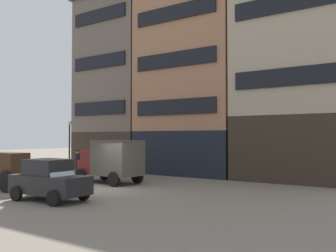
% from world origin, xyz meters
% --- Properties ---
extents(ground_plane, '(120.00, 120.00, 0.00)m').
position_xyz_m(ground_plane, '(0.00, 0.00, 0.00)').
color(ground_plane, slate).
extents(building_far_left, '(7.28, 5.68, 15.38)m').
position_xyz_m(building_far_left, '(-7.84, 10.31, 7.74)').
color(building_far_left, '#33281E').
rests_on(building_far_left, ground_plane).
extents(building_center_left, '(8.45, 5.68, 17.34)m').
position_xyz_m(building_center_left, '(-0.32, 10.31, 8.72)').
color(building_center_left, black).
rests_on(building_center_left, ground_plane).
extents(building_center_right, '(7.93, 5.68, 13.50)m').
position_xyz_m(building_center_right, '(7.51, 10.31, 6.80)').
color(building_center_right, '#33281E').
rests_on(building_center_right, ground_plane).
extents(cargo_wagon, '(2.96, 1.62, 1.98)m').
position_xyz_m(cargo_wagon, '(-4.14, -2.71, 1.15)').
color(cargo_wagon, brown).
rests_on(cargo_wagon, ground_plane).
extents(delivery_truck_near, '(4.48, 2.44, 2.62)m').
position_xyz_m(delivery_truck_near, '(-1.48, 2.38, 1.42)').
color(delivery_truck_near, maroon).
rests_on(delivery_truck_near, ground_plane).
extents(sedan_dark, '(3.76, 1.98, 1.83)m').
position_xyz_m(sedan_dark, '(0.56, -3.68, 0.91)').
color(sedan_dark, black).
rests_on(sedan_dark, ground_plane).
extents(pedestrian_officer, '(0.50, 0.50, 1.79)m').
position_xyz_m(pedestrian_officer, '(-8.21, 5.76, 0.98)').
color(pedestrian_officer, black).
rests_on(pedestrian_officer, ground_plane).
extents(streetlamp_curbside, '(0.32, 0.32, 4.12)m').
position_xyz_m(streetlamp_curbside, '(-9.40, 5.96, 2.67)').
color(streetlamp_curbside, black).
rests_on(streetlamp_curbside, ground_plane).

